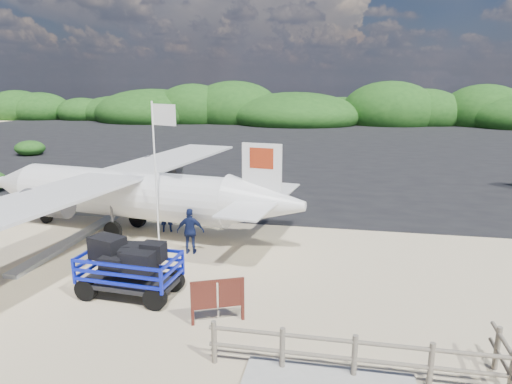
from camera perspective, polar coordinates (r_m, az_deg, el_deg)
ground at (r=15.85m, az=-10.79°, el=-8.96°), size 160.00×160.00×0.00m
asphalt_apron at (r=44.32m, az=3.46°, el=5.85°), size 90.00×50.00×0.04m
vegetation_band at (r=69.05m, az=6.15°, el=8.61°), size 124.00×8.00×4.40m
fence at (r=10.49m, az=12.05°, el=-21.82°), size 6.40×2.00×1.10m
baggage_cart at (r=14.03m, az=-15.28°, el=-12.33°), size 3.12×1.94×1.50m
flagpole at (r=17.27m, az=-11.97°, el=-7.09°), size 1.17×0.82×5.39m
signboard at (r=12.25m, az=-4.75°, el=-15.90°), size 1.40×0.71×1.21m
crew_a at (r=19.00m, az=-11.16°, el=-2.50°), size 0.70×0.57×1.65m
crew_b at (r=20.48m, az=-9.10°, el=-1.49°), size 0.88×0.80×1.47m
crew_c at (r=16.48m, az=-8.19°, el=-4.87°), size 1.02×0.54×1.67m
aircraft_large at (r=37.09m, az=29.26°, el=2.57°), size 18.98×18.98×5.00m
aircraft_small at (r=50.12m, az=-5.65°, el=6.72°), size 9.82×9.82×2.53m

